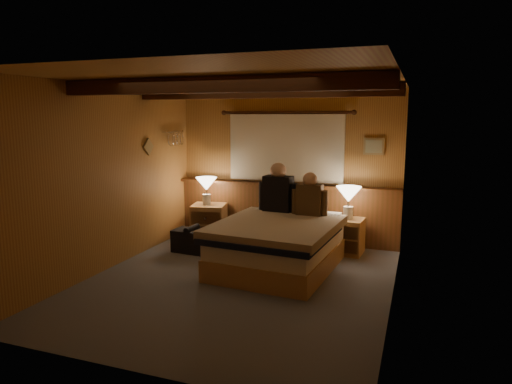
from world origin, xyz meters
The scene contains 19 objects.
floor centered at (0.00, 0.00, 0.00)m, with size 4.20×4.20×0.00m, color #565C66.
ceiling centered at (0.00, 0.00, 2.40)m, with size 4.20×4.20×0.00m, color tan.
wall_back centered at (0.00, 2.10, 1.20)m, with size 3.60×3.60×0.00m, color #B68641.
wall_left centered at (-1.80, 0.00, 1.20)m, with size 4.20×4.20×0.00m, color #B68641.
wall_right centered at (1.80, 0.00, 1.20)m, with size 4.20×4.20×0.00m, color #B68641.
wall_front centered at (0.00, -2.10, 1.20)m, with size 3.60×3.60×0.00m, color #B68641.
wainscot centered at (0.00, 2.04, 0.49)m, with size 3.60×0.23×0.94m.
curtain_window centered at (0.00, 2.03, 1.52)m, with size 2.18×0.09×1.11m.
ceiling_beams centered at (0.00, 0.15, 2.31)m, with size 3.60×1.65×0.16m.
coat_rail centered at (-1.72, 1.58, 1.67)m, with size 0.05×0.55×0.24m.
framed_print centered at (1.35, 2.08, 1.55)m, with size 0.30×0.04×0.25m.
bed centered at (0.32, 0.67, 0.33)m, with size 1.59×1.98×0.64m.
nightstand_left centered at (-1.18, 1.66, 0.29)m, with size 0.61×0.57×0.58m.
nightstand_right centered at (1.05, 1.64, 0.26)m, with size 0.51×0.46×0.52m.
lamp_left centered at (-1.21, 1.65, 0.89)m, with size 0.34×0.34×0.45m.
lamp_right centered at (1.07, 1.64, 0.85)m, with size 0.36×0.36×0.48m.
person_left centered at (0.11, 1.30, 0.93)m, with size 0.60×0.26×0.73m.
person_right centered at (0.59, 1.21, 0.88)m, with size 0.51×0.20×0.62m.
duffel_bag centered at (-1.11, 0.95, 0.17)m, with size 0.57×0.37×0.40m.
Camera 1 is at (2.01, -4.90, 2.00)m, focal length 32.00 mm.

